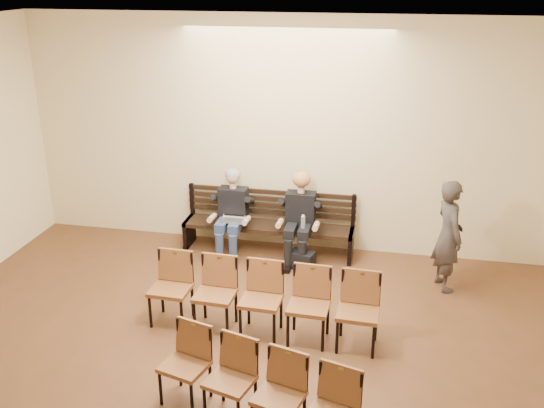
{
  "coord_description": "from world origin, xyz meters",
  "views": [
    {
      "loc": [
        1.54,
        -3.58,
        4.07
      ],
      "look_at": [
        -0.01,
        4.05,
        1.03
      ],
      "focal_mm": 40.0,
      "sensor_mm": 36.0,
      "label": 1
    }
  ],
  "objects": [
    {
      "name": "laptop",
      "position": [
        -0.68,
        4.39,
        0.57
      ],
      "size": [
        0.39,
        0.33,
        0.25
      ],
      "primitive_type": "cube",
      "rotation": [
        0.0,
        0.0,
        0.2
      ],
      "color": "silver",
      "rests_on": "bench"
    },
    {
      "name": "seated_man",
      "position": [
        -0.73,
        4.53,
        0.63
      ],
      "size": [
        0.53,
        0.73,
        1.27
      ],
      "primitive_type": null,
      "color": "black",
      "rests_on": "ground"
    },
    {
      "name": "chair_row_back",
      "position": [
        0.45,
        0.92,
        0.41
      ],
      "size": [
        2.03,
        0.96,
        0.82
      ],
      "primitive_type": "cube",
      "rotation": [
        0.0,
        0.0,
        -0.27
      ],
      "color": "brown",
      "rests_on": "ground"
    },
    {
      "name": "bench",
      "position": [
        -0.2,
        4.65,
        0.23
      ],
      "size": [
        2.6,
        0.9,
        0.45
      ],
      "primitive_type": "cube",
      "color": "black",
      "rests_on": "ground"
    },
    {
      "name": "water_bottle",
      "position": [
        0.38,
        4.32,
        0.55
      ],
      "size": [
        0.07,
        0.07,
        0.21
      ],
      "primitive_type": "cylinder",
      "rotation": [
        0.0,
        0.0,
        -0.13
      ],
      "color": "silver",
      "rests_on": "bench"
    },
    {
      "name": "bag",
      "position": [
        0.4,
        4.22,
        0.13
      ],
      "size": [
        0.39,
        0.31,
        0.25
      ],
      "primitive_type": "cube",
      "rotation": [
        0.0,
        0.0,
        -0.25
      ],
      "color": "black",
      "rests_on": "ground"
    },
    {
      "name": "chair_row_front",
      "position": [
        0.18,
        2.44,
        0.44
      ],
      "size": [
        2.74,
        0.58,
        0.89
      ],
      "primitive_type": "cube",
      "rotation": [
        0.0,
        0.0,
        -0.04
      ],
      "color": "brown",
      "rests_on": "ground"
    },
    {
      "name": "room_walls",
      "position": [
        0.0,
        0.79,
        2.54
      ],
      "size": [
        8.02,
        10.01,
        3.51
      ],
      "color": "beige",
      "rests_on": "ground"
    },
    {
      "name": "passerby",
      "position": [
        2.37,
        4.05,
        0.88
      ],
      "size": [
        0.62,
        0.75,
        1.77
      ],
      "primitive_type": "imported",
      "rotation": [
        0.0,
        0.0,
        1.92
      ],
      "color": "#38322D",
      "rests_on": "ground"
    },
    {
      "name": "seated_woman",
      "position": [
        0.3,
        4.53,
        0.62
      ],
      "size": [
        0.53,
        0.74,
        1.24
      ],
      "primitive_type": null,
      "color": "black",
      "rests_on": "ground"
    }
  ]
}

